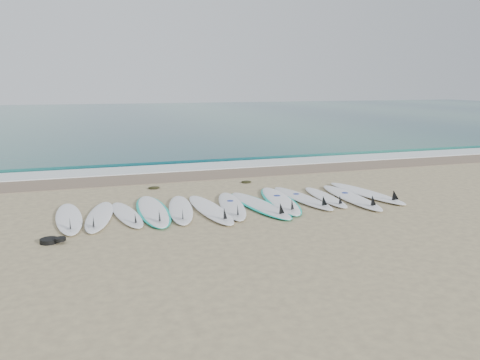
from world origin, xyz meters
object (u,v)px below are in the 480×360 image
object	(u,v)px
surfboard_0	(69,218)
leash_coil	(52,240)
surfboard_6	(232,206)
surfboard_12	(367,193)

from	to	relation	value
surfboard_0	leash_coil	size ratio (longest dim) A/B	5.72
surfboard_6	surfboard_12	size ratio (longest dim) A/B	0.94
surfboard_0	surfboard_6	xyz separation A→B (m)	(3.61, -0.08, 0.00)
surfboard_6	surfboard_12	xyz separation A→B (m)	(3.73, 0.12, 0.00)
surfboard_6	leash_coil	xyz separation A→B (m)	(-3.87, -1.31, -0.01)
surfboard_12	surfboard_6	bearing A→B (deg)	173.50
surfboard_0	surfboard_12	distance (m)	7.34
surfboard_0	leash_coil	world-z (taller)	surfboard_0
surfboard_6	leash_coil	size ratio (longest dim) A/B	5.88
surfboard_0	surfboard_12	world-z (taller)	surfboard_12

